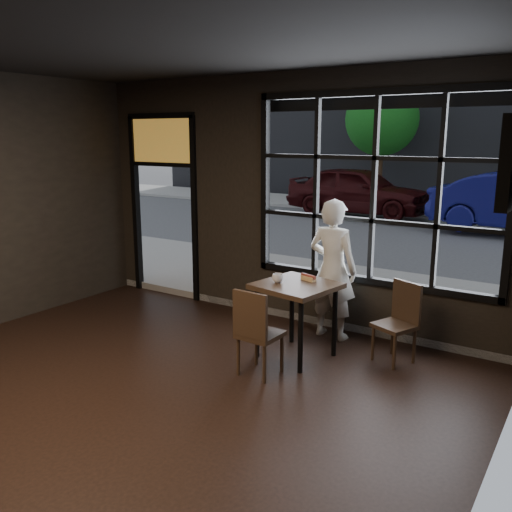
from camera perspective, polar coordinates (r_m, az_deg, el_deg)
The scene contains 13 objects.
floor at distance 4.99m, azimuth -18.83°, elevation -17.34°, with size 6.00×7.00×0.02m, color black.
ceiling at distance 4.42m, azimuth -22.00°, elevation 21.99°, with size 6.00×7.00×0.02m, color black.
wall_right at distance 2.75m, azimuth 20.92°, elevation -5.68°, with size 0.04×7.00×3.20m, color black.
window_frame at distance 6.53m, azimuth 12.29°, elevation 6.83°, with size 3.06×0.12×2.28m, color black.
stained_transom at distance 8.27m, azimuth -9.85°, elevation 11.91°, with size 1.20×0.06×0.70m, color orange.
cafe_table at distance 6.05m, azimuth 4.22°, elevation -6.74°, with size 0.78×0.78×0.85m, color #322216.
chair_near at distance 5.59m, azimuth 0.45°, elevation -7.94°, with size 0.40×0.40×0.92m, color #322216.
chair_window at distance 6.07m, azimuth 14.38°, elevation -6.88°, with size 0.38×0.38×0.88m, color #322216.
man at distance 6.56m, azimuth 8.07°, elevation -1.39°, with size 0.62×0.41×1.70m, color silver.
hotdog at distance 6.04m, azimuth 5.53°, elevation -2.31°, with size 0.20×0.08×0.06m, color tan, non-canonical shape.
cup at distance 5.94m, azimuth 2.31°, elevation -2.35°, with size 0.12×0.12×0.10m, color silver.
maroon_car at distance 16.49m, azimuth 10.71°, elevation 6.80°, with size 1.70×4.22×1.44m, color black.
tree_left at distance 19.18m, azimuth 13.10°, elevation 13.81°, with size 2.44×2.44×4.17m.
Camera 1 is at (3.51, -2.57, 2.42)m, focal length 38.00 mm.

